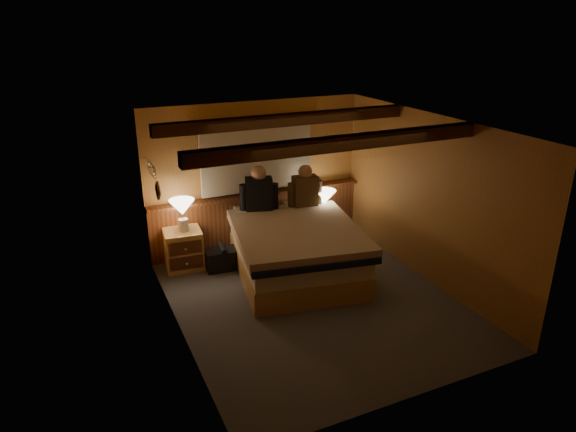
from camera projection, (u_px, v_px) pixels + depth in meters
floor at (313, 301)px, 6.96m from camera, size 4.20×4.20×0.00m
ceiling at (317, 125)px, 6.09m from camera, size 4.20×4.20×0.00m
wall_back at (256, 176)px, 8.31m from camera, size 3.60×0.00×3.60m
wall_left at (175, 243)px, 5.83m from camera, size 0.00×4.20×4.20m
wall_right at (429, 199)px, 7.22m from camera, size 0.00×4.20×4.20m
wall_front at (419, 295)px, 4.75m from camera, size 3.60×0.00×3.60m
wainscot at (258, 218)px, 8.51m from camera, size 3.60×0.23×0.94m
curtain_window at (257, 157)px, 8.13m from camera, size 2.18×0.09×1.11m
ceiling_beams at (311, 130)px, 6.25m from camera, size 3.60×1.65×0.16m
coat_rail at (152, 168)px, 7.03m from camera, size 0.05×0.55×0.24m
framed_print at (330, 147)px, 8.69m from camera, size 0.30×0.04×0.25m
bed at (295, 248)px, 7.59m from camera, size 2.08×2.53×0.77m
nightstand_left at (184, 249)px, 7.80m from camera, size 0.60×0.55×0.61m
nightstand_right at (327, 232)px, 8.56m from camera, size 0.45×0.41×0.49m
lamp_left at (182, 209)px, 7.57m from camera, size 0.38×0.38×0.49m
lamp_right at (324, 199)px, 8.37m from camera, size 0.37×0.37×0.49m
person_left at (259, 192)px, 7.98m from camera, size 0.59×0.35×0.74m
person_right at (305, 189)px, 8.17m from camera, size 0.57×0.26×0.70m
duffel_bag at (223, 259)px, 7.81m from camera, size 0.54×0.35×0.38m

